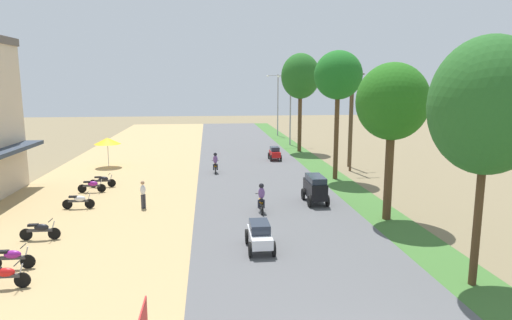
{
  "coord_description": "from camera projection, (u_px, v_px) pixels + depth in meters",
  "views": [
    {
      "loc": [
        -3.66,
        -8.97,
        7.15
      ],
      "look_at": [
        -0.38,
        21.34,
        1.86
      ],
      "focal_mm": 31.1,
      "sensor_mm": 36.0,
      "label": 1
    }
  ],
  "objects": [
    {
      "name": "streetlamp_near",
      "position": [
        290.0,
        105.0,
        50.98
      ],
      "size": [
        3.16,
        0.2,
        8.06
      ],
      "color": "gray",
      "rests_on": "median_strip"
    },
    {
      "name": "parked_motorbike_sixth",
      "position": [
        103.0,
        180.0,
        30.53
      ],
      "size": [
        1.8,
        0.54,
        0.94
      ],
      "color": "black",
      "rests_on": "dirt_shoulder"
    },
    {
      "name": "motorbike_foreground_rider",
      "position": [
        261.0,
        199.0,
        24.52
      ],
      "size": [
        0.54,
        1.8,
        1.66
      ],
      "color": "black",
      "rests_on": "road_strip"
    },
    {
      "name": "streetlamp_mid",
      "position": [
        278.0,
        101.0,
        60.06
      ],
      "size": [
        3.16,
        0.2,
        8.28
      ],
      "color": "gray",
      "rests_on": "median_strip"
    },
    {
      "name": "parked_motorbike_third",
      "position": [
        40.0,
        230.0,
        20.23
      ],
      "size": [
        1.8,
        0.54,
        0.94
      ],
      "color": "black",
      "rests_on": "dirt_shoulder"
    },
    {
      "name": "median_tree_second",
      "position": [
        392.0,
        103.0,
        22.45
      ],
      "size": [
        3.68,
        3.68,
        8.14
      ],
      "color": "#4C351E",
      "rests_on": "median_strip"
    },
    {
      "name": "utility_pole_far",
      "position": [
        352.0,
        118.0,
        35.87
      ],
      "size": [
        1.8,
        0.2,
        8.38
      ],
      "color": "brown",
      "rests_on": "ground"
    },
    {
      "name": "motorbike_ahead_second",
      "position": [
        215.0,
        163.0,
        35.27
      ],
      "size": [
        0.54,
        1.8,
        1.66
      ],
      "color": "black",
      "rests_on": "road_strip"
    },
    {
      "name": "car_van_black",
      "position": [
        315.0,
        188.0,
        26.37
      ],
      "size": [
        1.19,
        2.41,
        1.67
      ],
      "color": "black",
      "rests_on": "road_strip"
    },
    {
      "name": "vendor_umbrella",
      "position": [
        107.0,
        141.0,
        37.7
      ],
      "size": [
        2.2,
        2.2,
        2.52
      ],
      "color": "#99999E",
      "rests_on": "dirt_shoulder"
    },
    {
      "name": "car_sedan_white",
      "position": [
        260.0,
        234.0,
        19.02
      ],
      "size": [
        1.1,
        2.26,
        1.19
      ],
      "color": "silver",
      "rests_on": "road_strip"
    },
    {
      "name": "parked_motorbike_fourth",
      "position": [
        79.0,
        200.0,
        25.28
      ],
      "size": [
        1.8,
        0.54,
        0.94
      ],
      "color": "black",
      "rests_on": "dirt_shoulder"
    },
    {
      "name": "parked_motorbike_nearest",
      "position": [
        4.0,
        275.0,
        15.43
      ],
      "size": [
        1.8,
        0.54,
        0.94
      ],
      "color": "black",
      "rests_on": "dirt_shoulder"
    },
    {
      "name": "parked_motorbike_fifth",
      "position": [
        92.0,
        185.0,
        29.05
      ],
      "size": [
        1.8,
        0.54,
        0.94
      ],
      "color": "black",
      "rests_on": "dirt_shoulder"
    },
    {
      "name": "median_tree_nearest",
      "position": [
        488.0,
        106.0,
        14.77
      ],
      "size": [
        3.84,
        3.84,
        8.68
      ],
      "color": "#4C351E",
      "rests_on": "median_strip"
    },
    {
      "name": "median_tree_fourth",
      "position": [
        301.0,
        77.0,
        45.47
      ],
      "size": [
        3.98,
        3.98,
        10.14
      ],
      "color": "#4C351E",
      "rests_on": "median_strip"
    },
    {
      "name": "car_hatchback_red",
      "position": [
        275.0,
        153.0,
        41.29
      ],
      "size": [
        1.04,
        2.0,
        1.23
      ],
      "color": "red",
      "rests_on": "road_strip"
    },
    {
      "name": "utility_pole_near",
      "position": [
        350.0,
        116.0,
        37.79
      ],
      "size": [
        1.8,
        0.2,
        8.34
      ],
      "color": "brown",
      "rests_on": "ground"
    },
    {
      "name": "pedestrian_on_shoulder",
      "position": [
        143.0,
        193.0,
        25.29
      ],
      "size": [
        0.41,
        0.43,
        1.62
      ],
      "color": "#33333D",
      "rests_on": "dirt_shoulder"
    },
    {
      "name": "median_tree_third",
      "position": [
        338.0,
        76.0,
        32.12
      ],
      "size": [
        3.49,
        3.49,
        9.45
      ],
      "color": "#4C351E",
      "rests_on": "median_strip"
    },
    {
      "name": "parked_motorbike_second",
      "position": [
        11.0,
        257.0,
        17.04
      ],
      "size": [
        1.8,
        0.54,
        0.94
      ],
      "color": "black",
      "rests_on": "dirt_shoulder"
    }
  ]
}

